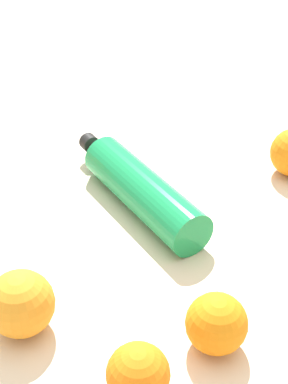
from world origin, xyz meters
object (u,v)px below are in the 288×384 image
orange_1 (138,374)px  water_bottle (137,185)px  orange_5 (216,324)px  orange_4 (21,304)px

orange_1 → water_bottle: bearing=-160.0°
water_bottle → orange_5: 0.28m
orange_5 → orange_1: bearing=-33.4°
water_bottle → orange_1: bearing=148.2°
water_bottle → orange_5: orange_5 is taller
orange_4 → orange_5: orange_4 is taller
orange_4 → orange_5: (-0.05, 0.21, -0.00)m
orange_1 → orange_5: size_ratio=0.95×
water_bottle → orange_1: (0.31, 0.11, 0.00)m
orange_1 → orange_4: size_ratio=0.84×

